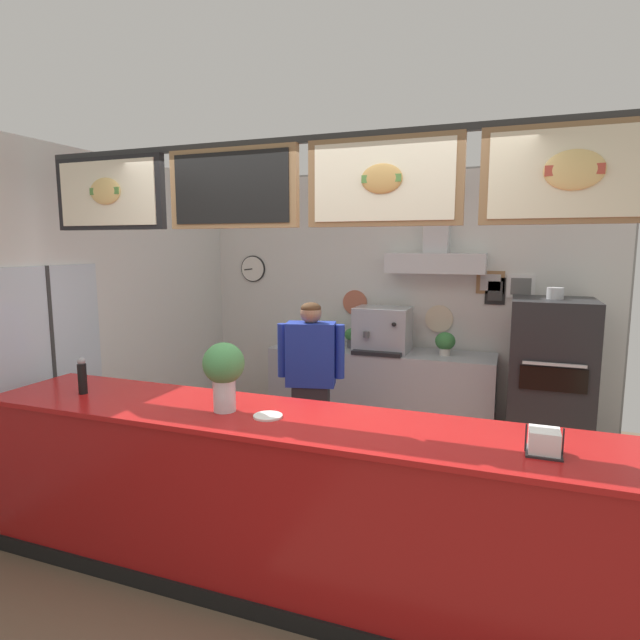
# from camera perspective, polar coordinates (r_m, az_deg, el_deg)

# --- Properties ---
(ground_plane) EXTENTS (6.62, 6.62, 0.00)m
(ground_plane) POSITION_cam_1_polar(r_m,az_deg,el_deg) (3.60, -2.15, -24.86)
(ground_plane) COLOR brown
(back_wall_assembly) EXTENTS (4.42, 2.80, 2.74)m
(back_wall_assembly) POSITION_cam_1_polar(r_m,az_deg,el_deg) (5.50, 8.39, 2.91)
(back_wall_assembly) COLOR gray
(back_wall_assembly) RESTS_ON ground_plane
(left_wall_with_window) EXTENTS (0.15, 5.52, 2.74)m
(left_wall_with_window) POSITION_cam_1_polar(r_m,az_deg,el_deg) (4.42, -29.75, -0.68)
(left_wall_with_window) COLOR silver
(left_wall_with_window) RESTS_ON ground_plane
(service_counter) EXTENTS (3.84, 0.71, 1.01)m
(service_counter) POSITION_cam_1_polar(r_m,az_deg,el_deg) (3.17, -3.90, -19.26)
(service_counter) COLOR maroon
(service_counter) RESTS_ON ground_plane
(back_prep_counter) EXTENTS (2.29, 0.60, 0.89)m
(back_prep_counter) POSITION_cam_1_polar(r_m,az_deg,el_deg) (5.51, 6.59, -7.94)
(back_prep_counter) COLOR #A3A5AD
(back_prep_counter) RESTS_ON ground_plane
(pizza_oven) EXTENTS (0.69, 0.75, 1.60)m
(pizza_oven) POSITION_cam_1_polar(r_m,az_deg,el_deg) (5.09, 23.88, -6.29)
(pizza_oven) COLOR #232326
(pizza_oven) RESTS_ON ground_plane
(shop_worker) EXTENTS (0.55, 0.31, 1.50)m
(shop_worker) POSITION_cam_1_polar(r_m,az_deg,el_deg) (4.39, -0.99, -7.17)
(shop_worker) COLOR #232328
(shop_worker) RESTS_ON ground_plane
(espresso_machine) EXTENTS (0.55, 0.49, 0.45)m
(espresso_machine) POSITION_cam_1_polar(r_m,az_deg,el_deg) (5.33, 6.87, -1.07)
(espresso_machine) COLOR #A3A5AD
(espresso_machine) RESTS_ON back_prep_counter
(potted_oregano) EXTENTS (0.19, 0.19, 0.25)m
(potted_oregano) POSITION_cam_1_polar(r_m,az_deg,el_deg) (5.63, -2.59, -1.34)
(potted_oregano) COLOR #9E563D
(potted_oregano) RESTS_ON back_prep_counter
(potted_basil) EXTENTS (0.20, 0.20, 0.23)m
(potted_basil) POSITION_cam_1_polar(r_m,az_deg,el_deg) (5.25, 13.58, -2.39)
(potted_basil) COLOR beige
(potted_basil) RESTS_ON back_prep_counter
(potted_sage) EXTENTS (0.25, 0.25, 0.28)m
(potted_sage) POSITION_cam_1_polar(r_m,az_deg,el_deg) (5.57, 0.63, -1.35)
(potted_sage) COLOR #4C4C51
(potted_sage) RESTS_ON back_prep_counter
(potted_rosemary) EXTENTS (0.15, 0.15, 0.21)m
(potted_rosemary) POSITION_cam_1_polar(r_m,az_deg,el_deg) (5.49, 3.48, -1.81)
(potted_rosemary) COLOR #4C4C51
(potted_rosemary) RESTS_ON back_prep_counter
(condiment_plate) EXTENTS (0.16, 0.16, 0.01)m
(condiment_plate) POSITION_cam_1_polar(r_m,az_deg,el_deg) (2.96, -5.74, -10.45)
(condiment_plate) COLOR white
(condiment_plate) RESTS_ON service_counter
(basil_vase) EXTENTS (0.24, 0.24, 0.40)m
(basil_vase) POSITION_cam_1_polar(r_m,az_deg,el_deg) (3.04, -10.51, -5.54)
(basil_vase) COLOR silver
(basil_vase) RESTS_ON service_counter
(napkin_holder) EXTENTS (0.17, 0.16, 0.13)m
(napkin_holder) POSITION_cam_1_polar(r_m,az_deg,el_deg) (2.66, 23.38, -12.25)
(napkin_holder) COLOR #262628
(napkin_holder) RESTS_ON service_counter
(pepper_grinder) EXTENTS (0.06, 0.06, 0.24)m
(pepper_grinder) POSITION_cam_1_polar(r_m,az_deg,el_deg) (3.70, -24.65, -5.60)
(pepper_grinder) COLOR black
(pepper_grinder) RESTS_ON service_counter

